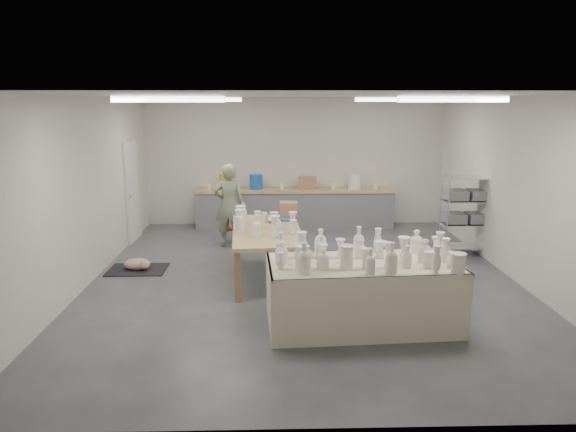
{
  "coord_description": "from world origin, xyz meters",
  "views": [
    {
      "loc": [
        -0.48,
        -8.12,
        2.92
      ],
      "look_at": [
        -0.25,
        0.16,
        1.05
      ],
      "focal_mm": 32.0,
      "sensor_mm": 36.0,
      "label": 1
    }
  ],
  "objects_px": {
    "drying_table": "(362,291)",
    "work_table": "(267,228)",
    "red_stool": "(231,228)",
    "potter": "(229,205)"
  },
  "relations": [
    {
      "from": "work_table",
      "to": "red_stool",
      "type": "height_order",
      "value": "work_table"
    },
    {
      "from": "drying_table",
      "to": "potter",
      "type": "relative_size",
      "value": 1.5
    },
    {
      "from": "drying_table",
      "to": "red_stool",
      "type": "bearing_deg",
      "value": 112.88
    },
    {
      "from": "drying_table",
      "to": "red_stool",
      "type": "height_order",
      "value": "drying_table"
    },
    {
      "from": "drying_table",
      "to": "work_table",
      "type": "bearing_deg",
      "value": 118.87
    },
    {
      "from": "work_table",
      "to": "potter",
      "type": "distance_m",
      "value": 2.04
    },
    {
      "from": "drying_table",
      "to": "red_stool",
      "type": "relative_size",
      "value": 5.79
    },
    {
      "from": "work_table",
      "to": "red_stool",
      "type": "distance_m",
      "value": 2.36
    },
    {
      "from": "drying_table",
      "to": "work_table",
      "type": "relative_size",
      "value": 1.1
    },
    {
      "from": "drying_table",
      "to": "red_stool",
      "type": "xyz_separation_m",
      "value": [
        -2.06,
        4.15,
        -0.18
      ]
    }
  ]
}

